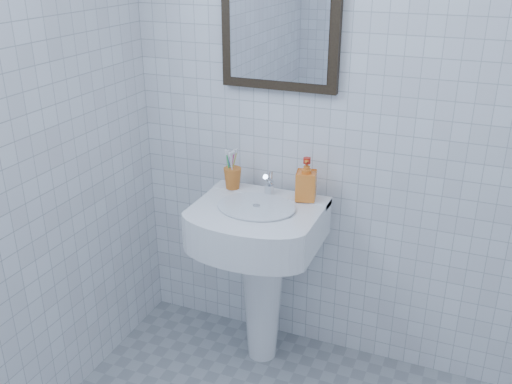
% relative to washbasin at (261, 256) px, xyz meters
% --- Properties ---
extents(wall_back, '(2.20, 0.02, 2.50)m').
position_rel_washbasin_xyz_m(wall_back, '(0.43, 0.22, 0.71)').
color(wall_back, silver).
rests_on(wall_back, ground).
extents(washbasin, '(0.53, 0.38, 0.81)m').
position_rel_washbasin_xyz_m(washbasin, '(0.00, 0.00, 0.00)').
color(washbasin, white).
rests_on(washbasin, ground).
extents(faucet, '(0.04, 0.09, 0.11)m').
position_rel_washbasin_xyz_m(faucet, '(-0.00, 0.10, 0.30)').
color(faucet, silver).
rests_on(faucet, washbasin).
extents(toothbrush_cup, '(0.10, 0.10, 0.09)m').
position_rel_washbasin_xyz_m(toothbrush_cup, '(-0.17, 0.10, 0.31)').
color(toothbrush_cup, '#CB6721').
rests_on(toothbrush_cup, washbasin).
extents(soap_dispenser, '(0.10, 0.10, 0.18)m').
position_rel_washbasin_xyz_m(soap_dispenser, '(0.16, 0.10, 0.35)').
color(soap_dispenser, '#E75A16').
rests_on(soap_dispenser, washbasin).
extents(wall_mirror, '(0.50, 0.04, 0.62)m').
position_rel_washbasin_xyz_m(wall_mirror, '(-0.00, 0.20, 1.01)').
color(wall_mirror, black).
rests_on(wall_mirror, wall_back).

